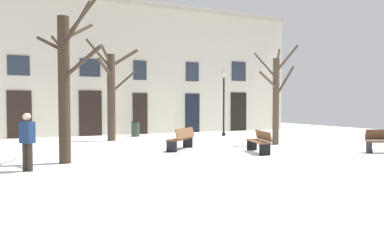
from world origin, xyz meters
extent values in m
plane|color=white|center=(0.00, 0.00, 0.00)|extent=(33.73, 33.73, 0.00)
cube|color=beige|center=(0.00, 9.26, 4.06)|extent=(21.08, 0.40, 8.12)
cube|color=#B1A993|center=(0.00, 9.01, 7.87)|extent=(21.08, 0.30, 0.24)
cube|color=black|center=(-6.82, 9.04, 1.28)|extent=(1.20, 0.08, 2.56)
cube|color=#262D38|center=(-6.82, 9.04, 3.88)|extent=(1.08, 0.06, 1.06)
cube|color=black|center=(-3.13, 9.04, 1.31)|extent=(1.28, 0.08, 2.61)
cube|color=#262D38|center=(-3.13, 9.04, 3.92)|extent=(1.15, 0.06, 1.02)
cube|color=black|center=(-0.17, 9.04, 1.25)|extent=(0.91, 0.08, 2.51)
cube|color=#262D38|center=(-0.17, 9.04, 3.89)|extent=(0.82, 0.06, 1.17)
cube|color=black|center=(3.34, 9.04, 1.26)|extent=(1.00, 0.08, 2.52)
cube|color=#262D38|center=(3.34, 9.04, 3.94)|extent=(0.90, 0.06, 1.23)
cube|color=black|center=(6.85, 9.04, 1.32)|extent=(1.23, 0.08, 2.64)
cube|color=#262D38|center=(6.85, 9.04, 4.10)|extent=(1.11, 0.06, 1.31)
cylinder|color=#4C3D2D|center=(3.72, 0.88, 1.93)|extent=(0.29, 0.29, 3.87)
cylinder|color=#4C3D2D|center=(3.37, 1.22, 3.57)|extent=(0.81, 0.80, 1.21)
cylinder|color=#4C3D2D|center=(3.19, 0.75, 2.88)|extent=(1.13, 0.39, 0.72)
cylinder|color=#4C3D2D|center=(4.03, 1.19, 2.50)|extent=(0.75, 0.74, 0.64)
cylinder|color=#4C3D2D|center=(4.15, 0.82, 2.84)|extent=(0.96, 0.24, 1.41)
cylinder|color=#4C3D2D|center=(3.95, 1.07, 3.84)|extent=(0.58, 0.50, 1.03)
cylinder|color=#4C3D2D|center=(3.96, 0.45, 3.81)|extent=(0.61, 0.97, 1.16)
cylinder|color=#423326|center=(-2.63, 5.73, 2.15)|extent=(0.40, 0.40, 4.30)
cylinder|color=#423326|center=(-2.52, 6.30, 3.47)|extent=(0.34, 1.23, 1.14)
cylinder|color=#423326|center=(-3.21, 5.80, 4.29)|extent=(1.26, 0.26, 1.46)
cylinder|color=#423326|center=(-3.03, 5.19, 3.56)|extent=(0.97, 1.23, 0.81)
cylinder|color=#423326|center=(-2.02, 5.58, 2.97)|extent=(1.31, 0.42, 1.20)
cylinder|color=#423326|center=(-1.94, 5.81, 4.15)|extent=(1.49, 0.33, 1.03)
cylinder|color=#423326|center=(-2.90, 5.50, 4.20)|extent=(0.69, 0.62, 0.96)
cylinder|color=#382B1E|center=(-5.41, -0.65, 2.23)|extent=(0.35, 0.35, 4.46)
cylinder|color=#382B1E|center=(-5.77, -0.36, 3.65)|extent=(0.80, 0.67, 0.53)
cylinder|color=#382B1E|center=(-4.89, 0.01, 4.16)|extent=(1.15, 1.41, 0.88)
cylinder|color=#382B1E|center=(-5.10, -1.23, 4.11)|extent=(0.74, 1.26, 1.22)
cylinder|color=#382B1E|center=(-5.54, -0.09, 3.74)|extent=(0.35, 1.17, 0.65)
cylinder|color=#382B1E|center=(-4.96, -1.22, 3.04)|extent=(1.03, 1.25, 0.95)
cylinder|color=#382B1E|center=(-4.92, -0.52, 4.44)|extent=(1.09, 0.37, 1.48)
cylinder|color=black|center=(3.85, 5.82, 1.68)|extent=(0.10, 0.10, 3.35)
cylinder|color=black|center=(3.85, 5.82, 0.10)|extent=(0.22, 0.22, 0.20)
cube|color=beige|center=(3.85, 5.82, 3.53)|extent=(0.24, 0.24, 0.36)
cone|color=black|center=(3.85, 5.82, 3.71)|extent=(0.30, 0.30, 0.14)
cylinder|color=#2D3D2D|center=(-0.89, 7.55, 0.41)|extent=(0.45, 0.45, 0.82)
torus|color=black|center=(-0.89, 7.55, 0.83)|extent=(0.48, 0.48, 0.04)
cube|color=brown|center=(-0.92, 0.94, 0.44)|extent=(1.57, 1.53, 0.05)
cube|color=brown|center=(-0.77, 0.78, 0.67)|extent=(1.34, 1.29, 0.39)
cube|color=black|center=(-0.34, 1.49, 0.22)|extent=(0.33, 0.34, 0.44)
torus|color=black|center=(-0.47, 1.63, 0.08)|extent=(0.14, 0.14, 0.17)
cube|color=black|center=(-1.50, 0.38, 0.22)|extent=(0.33, 0.34, 0.44)
torus|color=black|center=(-1.63, 0.51, 0.08)|extent=(0.14, 0.14, 0.17)
cube|color=brown|center=(1.37, -1.12, 0.43)|extent=(0.88, 1.67, 0.05)
cube|color=brown|center=(1.56, -1.18, 0.65)|extent=(0.57, 1.58, 0.35)
cube|color=black|center=(1.58, -0.40, 0.21)|extent=(0.40, 0.17, 0.43)
torus|color=black|center=(1.41, -0.35, 0.08)|extent=(0.08, 0.17, 0.17)
cube|color=black|center=(1.15, -1.84, 0.21)|extent=(0.40, 0.17, 0.43)
torus|color=black|center=(0.99, -1.79, 0.08)|extent=(0.08, 0.17, 0.17)
cube|color=black|center=(5.09, -2.89, 0.21)|extent=(0.22, 0.35, 0.43)
torus|color=black|center=(5.02, -3.02, 0.08)|extent=(0.17, 0.10, 0.17)
cylinder|color=#2D271E|center=(-6.52, -1.57, 0.38)|extent=(0.14, 0.14, 0.76)
cylinder|color=#2D271E|center=(-6.40, -1.71, 0.38)|extent=(0.14, 0.14, 0.76)
cube|color=navy|center=(-6.46, -1.64, 1.05)|extent=(0.41, 0.43, 0.58)
sphere|color=beige|center=(-6.46, -1.64, 1.47)|extent=(0.21, 0.21, 0.21)
camera|label=1|loc=(-6.45, -12.26, 1.78)|focal=33.73mm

